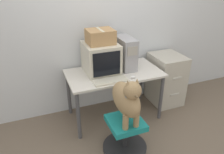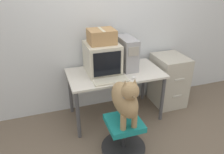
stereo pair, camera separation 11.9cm
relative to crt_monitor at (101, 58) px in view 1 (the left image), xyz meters
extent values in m
plane|color=#6B5B4C|center=(0.16, -0.45, -0.93)|extent=(12.00, 12.00, 0.00)
cube|color=silver|center=(0.16, 0.33, 0.37)|extent=(8.00, 0.05, 2.60)
cube|color=silver|center=(0.16, -0.09, -0.22)|extent=(1.32, 0.72, 0.03)
cylinder|color=#4C4C51|center=(-0.45, -0.40, -0.58)|extent=(0.05, 0.05, 0.70)
cylinder|color=#4C4C51|center=(0.77, -0.40, -0.58)|extent=(0.05, 0.05, 0.70)
cylinder|color=#4C4C51|center=(-0.45, 0.22, -0.58)|extent=(0.05, 0.05, 0.70)
cylinder|color=#4C4C51|center=(0.77, 0.22, -0.58)|extent=(0.05, 0.05, 0.70)
cube|color=beige|center=(0.00, 0.00, 0.00)|extent=(0.45, 0.47, 0.41)
cube|color=black|center=(0.00, -0.24, 0.00)|extent=(0.37, 0.01, 0.32)
cube|color=#99999E|center=(0.37, 0.02, 0.02)|extent=(0.20, 0.45, 0.44)
cube|color=#9E998E|center=(0.37, -0.21, 0.12)|extent=(0.15, 0.01, 0.12)
cube|color=beige|center=(0.01, -0.34, -0.19)|extent=(0.45, 0.17, 0.02)
cube|color=beige|center=(0.01, -0.34, -0.18)|extent=(0.42, 0.14, 0.00)
ellipsoid|color=silver|center=(0.32, -0.36, -0.19)|extent=(0.07, 0.04, 0.04)
cylinder|color=#262628|center=(0.03, -0.79, -0.91)|extent=(0.55, 0.55, 0.04)
cylinder|color=#262628|center=(0.03, -0.79, -0.73)|extent=(0.05, 0.05, 0.32)
cube|color=teal|center=(0.03, -0.79, -0.54)|extent=(0.40, 0.41, 0.07)
ellipsoid|color=#9E7F56|center=(0.03, -0.77, -0.22)|extent=(0.24, 0.55, 0.35)
cylinder|color=#9E7F56|center=(-0.04, -0.92, -0.41)|extent=(0.07, 0.07, 0.19)
cylinder|color=#9E7F56|center=(0.09, -0.92, -0.41)|extent=(0.07, 0.07, 0.19)
sphere|color=#9E7F56|center=(0.03, -0.92, -0.03)|extent=(0.19, 0.19, 0.19)
cone|color=brown|center=(0.03, -1.01, -0.04)|extent=(0.09, 0.10, 0.09)
cone|color=#9E7F56|center=(-0.03, -0.91, 0.05)|extent=(0.07, 0.07, 0.09)
cone|color=#9E7F56|center=(0.08, -0.91, 0.05)|extent=(0.07, 0.07, 0.09)
torus|color=blue|center=(0.03, -0.90, -0.10)|extent=(0.14, 0.14, 0.02)
cube|color=#B7B2A3|center=(1.11, 0.00, -0.53)|extent=(0.46, 0.54, 0.82)
cube|color=beige|center=(1.11, -0.28, -0.38)|extent=(0.16, 0.01, 0.02)
cube|color=beige|center=(1.11, -0.28, -0.67)|extent=(0.16, 0.01, 0.02)
cube|color=#A87F51|center=(0.00, 0.00, 0.30)|extent=(0.35, 0.30, 0.19)
cube|color=beige|center=(0.00, 0.00, 0.39)|extent=(0.04, 0.29, 0.00)
camera|label=1|loc=(-0.88, -2.66, 1.08)|focal=35.00mm
camera|label=2|loc=(-0.76, -2.70, 1.08)|focal=35.00mm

